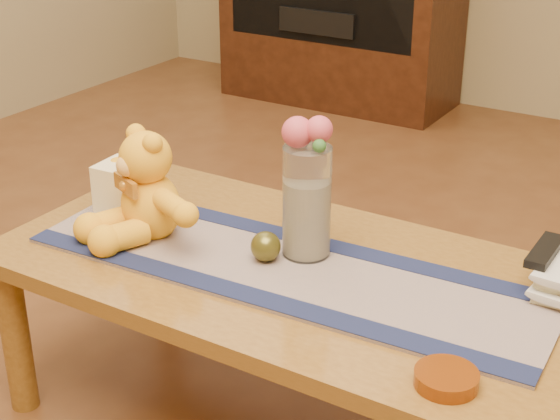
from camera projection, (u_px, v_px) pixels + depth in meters
The scene contains 24 objects.
coffee_table_top at pixel (299, 275), 1.91m from camera, with size 1.40×0.70×0.04m, color brown.
table_leg_fl at pixel (16, 337), 2.08m from camera, with size 0.07×0.07×0.41m, color brown.
table_leg_bl at pixel (163, 246), 2.53m from camera, with size 0.07×0.07×0.41m, color brown.
persian_runner at pixel (284, 268), 1.89m from camera, with size 1.20×0.35×0.01m, color #1C224F.
runner_border_near at pixel (251, 295), 1.77m from camera, with size 1.20×0.06×0.00m, color #161D43.
runner_border_far at pixel (314, 241), 2.00m from camera, with size 1.20×0.06×0.00m, color #161D43.
teddy_bear at pixel (149, 185), 2.00m from camera, with size 0.37×0.30×0.25m, color yellow, non-canonical shape.
pillar_candle at pixel (123, 189), 2.12m from camera, with size 0.11×0.11×0.13m, color #FFEEBB.
candle_wick at pixel (121, 162), 2.09m from camera, with size 0.00×0.00×0.01m, color black.
glass_vase at pixel (307, 202), 1.89m from camera, with size 0.11×0.11×0.26m, color silver.
potpourri_fill at pixel (307, 218), 1.91m from camera, with size 0.09×0.09×0.18m, color beige.
rose_left at pixel (298, 132), 1.82m from camera, with size 0.07×0.07×0.07m, color #CB475A.
rose_right at pixel (319, 129), 1.81m from camera, with size 0.06×0.06×0.06m, color #CB475A.
blue_flower_back at pixel (320, 132), 1.85m from camera, with size 0.04×0.04×0.04m, color #5056AE.
blue_flower_side at pixel (300, 134), 1.86m from camera, with size 0.04×0.04×0.04m, color #5056AE.
leaf_sprig at pixel (319, 146), 1.80m from camera, with size 0.03×0.03×0.03m, color #33662D.
bronze_ball at pixel (266, 246), 1.90m from camera, with size 0.07×0.07×0.07m, color #524E1B.
book_bottom at pixel (542, 280), 1.83m from camera, with size 0.17×0.22×0.02m, color beige.
book_lower at pixel (545, 273), 1.81m from camera, with size 0.16×0.22×0.02m, color beige.
book_upper at pixel (542, 263), 1.82m from camera, with size 0.17×0.22×0.02m, color beige.
book_top at pixel (547, 257), 1.80m from camera, with size 0.16×0.22×0.02m, color beige.
tv_remote at pixel (545, 251), 1.79m from camera, with size 0.04×0.16×0.02m, color black.
amber_dish at pixel (446, 379), 1.50m from camera, with size 0.12×0.12×0.03m, color #BF5914.
stereo_lower at pixel (329, 18), 4.29m from camera, with size 0.42×0.28×0.12m, color black.
Camera 1 is at (0.84, -1.45, 1.36)m, focal length 54.07 mm.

